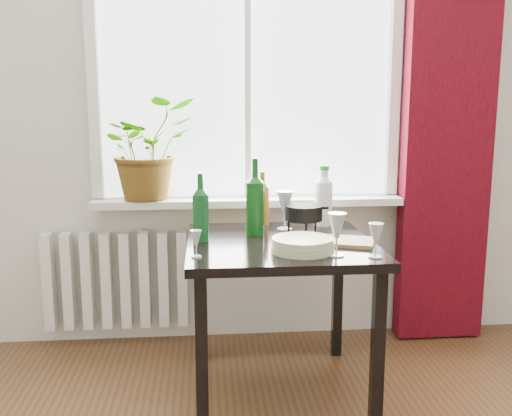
{
  "coord_description": "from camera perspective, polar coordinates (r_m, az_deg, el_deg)",
  "views": [
    {
      "loc": [
        -0.24,
        -0.99,
        1.36
      ],
      "look_at": [
        -0.01,
        1.55,
        0.9
      ],
      "focal_mm": 40.0,
      "sensor_mm": 36.0,
      "label": 1
    }
  ],
  "objects": [
    {
      "name": "cleaning_bottle",
      "position": [
        2.96,
        6.77,
        1.32
      ],
      "size": [
        0.11,
        0.11,
        0.32
      ],
      "primitive_type": null,
      "rotation": [
        0.0,
        0.0,
        0.22
      ],
      "color": "white",
      "rests_on": "table"
    },
    {
      "name": "windowsill",
      "position": [
        3.19,
        -0.78,
        0.66
      ],
      "size": [
        1.72,
        0.2,
        0.04
      ],
      "color": "silver",
      "rests_on": "ground"
    },
    {
      "name": "wineglass_far_right",
      "position": [
        2.38,
        11.89,
        -3.16
      ],
      "size": [
        0.08,
        0.08,
        0.15
      ],
      "primitive_type": null,
      "rotation": [
        0.0,
        0.0,
        -0.35
      ],
      "color": "silver",
      "rests_on": "table"
    },
    {
      "name": "window",
      "position": [
        3.23,
        -0.91,
        14.57
      ],
      "size": [
        1.72,
        0.08,
        1.62
      ],
      "color": "white",
      "rests_on": "ground"
    },
    {
      "name": "table",
      "position": [
        2.66,
        2.4,
        -5.23
      ],
      "size": [
        0.85,
        0.85,
        0.74
      ],
      "color": "black",
      "rests_on": "ground"
    },
    {
      "name": "wineglass_front_left",
      "position": [
        2.35,
        -6.01,
        -3.57
      ],
      "size": [
        0.06,
        0.06,
        0.11
      ],
      "primitive_type": null,
      "rotation": [
        0.0,
        0.0,
        -0.32
      ],
      "color": "silver",
      "rests_on": "table"
    },
    {
      "name": "potted_plant",
      "position": [
        3.18,
        -10.82,
        5.83
      ],
      "size": [
        0.65,
        0.62,
        0.55
      ],
      "primitive_type": "imported",
      "rotation": [
        0.0,
        0.0,
        0.53
      ],
      "color": "#3D6D1D",
      "rests_on": "windowsill"
    },
    {
      "name": "wineglass_front_right",
      "position": [
        2.38,
        8.07,
        -2.59
      ],
      "size": [
        0.1,
        0.1,
        0.19
      ],
      "primitive_type": null,
      "rotation": [
        0.0,
        0.0,
        -0.3
      ],
      "color": "silver",
      "rests_on": "table"
    },
    {
      "name": "radiator",
      "position": [
        3.35,
        -13.78,
        -6.99
      ],
      "size": [
        0.8,
        0.1,
        0.55
      ],
      "color": "white",
      "rests_on": "ground"
    },
    {
      "name": "fondue_pot",
      "position": [
        2.77,
        4.78,
        -1.16
      ],
      "size": [
        0.26,
        0.25,
        0.14
      ],
      "primitive_type": null,
      "rotation": [
        0.0,
        0.0,
        0.43
      ],
      "color": "black",
      "rests_on": "table"
    },
    {
      "name": "curtain",
      "position": [
        3.39,
        18.69,
        8.69
      ],
      "size": [
        0.5,
        0.12,
        2.56
      ],
      "color": "#3B050E",
      "rests_on": "ground"
    },
    {
      "name": "wine_bottle_right",
      "position": [
        2.73,
        -0.09,
        1.24
      ],
      "size": [
        0.11,
        0.11,
        0.38
      ],
      "primitive_type": null,
      "rotation": [
        0.0,
        0.0,
        0.32
      ],
      "color": "#0C4011",
      "rests_on": "table"
    },
    {
      "name": "tv_remote",
      "position": [
        2.43,
        4.55,
        -4.28
      ],
      "size": [
        0.1,
        0.16,
        0.02
      ],
      "primitive_type": "cube",
      "rotation": [
        0.0,
        0.0,
        0.41
      ],
      "color": "black",
      "rests_on": "table"
    },
    {
      "name": "wineglass_back_left",
      "position": [
        2.91,
        -0.42,
        -0.3
      ],
      "size": [
        0.09,
        0.09,
        0.17
      ],
      "primitive_type": null,
      "rotation": [
        0.0,
        0.0,
        0.36
      ],
      "color": "silver",
      "rests_on": "table"
    },
    {
      "name": "cutting_board",
      "position": [
        2.62,
        8.46,
        -3.29
      ],
      "size": [
        0.34,
        0.28,
        0.02
      ],
      "primitive_type": "cube",
      "rotation": [
        0.0,
        0.0,
        -0.35
      ],
      "color": "#9E7647",
      "rests_on": "table"
    },
    {
      "name": "plate_stack",
      "position": [
        2.44,
        4.65,
        -3.68
      ],
      "size": [
        0.33,
        0.33,
        0.06
      ],
      "primitive_type": "cylinder",
      "rotation": [
        0.0,
        0.0,
        0.23
      ],
      "color": "beige",
      "rests_on": "table"
    },
    {
      "name": "bottle_amber",
      "position": [
        2.96,
        0.64,
        1.07
      ],
      "size": [
        0.09,
        0.09,
        0.29
      ],
      "primitive_type": null,
      "rotation": [
        0.0,
        0.0,
        -0.38
      ],
      "color": "brown",
      "rests_on": "table"
    },
    {
      "name": "wineglass_back_center",
      "position": [
        2.85,
        2.9,
        -0.18
      ],
      "size": [
        0.11,
        0.11,
        0.2
      ],
      "primitive_type": null,
      "rotation": [
        0.0,
        0.0,
        0.28
      ],
      "color": "silver",
      "rests_on": "table"
    },
    {
      "name": "wine_bottle_left",
      "position": [
        2.61,
        -5.55,
        0.12
      ],
      "size": [
        0.09,
        0.09,
        0.32
      ],
      "primitive_type": null,
      "rotation": [
        0.0,
        0.0,
        0.19
      ],
      "color": "#0C4218",
      "rests_on": "table"
    }
  ]
}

